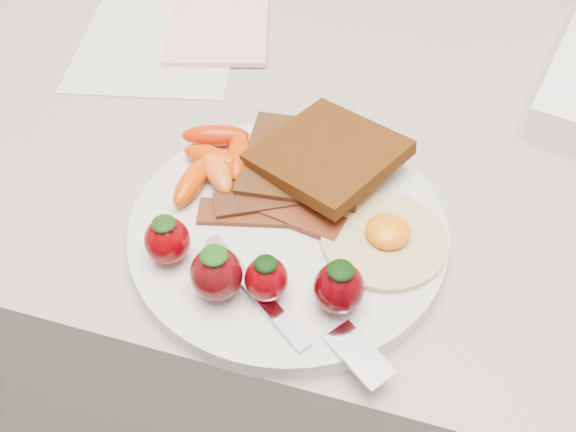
# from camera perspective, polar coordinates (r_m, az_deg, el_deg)

# --- Properties ---
(counter) EXTENTS (2.00, 0.60, 0.90)m
(counter) POSITION_cam_1_polar(r_m,az_deg,el_deg) (1.02, 4.11, -11.32)
(counter) COLOR gray
(counter) RESTS_ON ground
(plate) EXTENTS (0.27, 0.27, 0.02)m
(plate) POSITION_cam_1_polar(r_m,az_deg,el_deg) (0.55, 0.00, -1.31)
(plate) COLOR silver
(plate) RESTS_ON counter
(toast_lower) EXTENTS (0.12, 0.12, 0.01)m
(toast_lower) POSITION_cam_1_polar(r_m,az_deg,el_deg) (0.58, 1.42, 4.88)
(toast_lower) COLOR #38210E
(toast_lower) RESTS_ON plate
(toast_upper) EXTENTS (0.15, 0.15, 0.03)m
(toast_upper) POSITION_cam_1_polar(r_m,az_deg,el_deg) (0.57, 3.57, 5.49)
(toast_upper) COLOR #381D05
(toast_upper) RESTS_ON toast_lower
(fried_egg) EXTENTS (0.12, 0.12, 0.02)m
(fried_egg) POSITION_cam_1_polar(r_m,az_deg,el_deg) (0.53, 8.61, -1.87)
(fried_egg) COLOR white
(fried_egg) RESTS_ON plate
(bacon_strips) EXTENTS (0.13, 0.08, 0.01)m
(bacon_strips) POSITION_cam_1_polar(r_m,az_deg,el_deg) (0.55, -1.26, 0.85)
(bacon_strips) COLOR #3D1108
(bacon_strips) RESTS_ON plate
(baby_carrots) EXTENTS (0.08, 0.11, 0.02)m
(baby_carrots) POSITION_cam_1_polar(r_m,az_deg,el_deg) (0.59, -6.43, 5.03)
(baby_carrots) COLOR #E53700
(baby_carrots) RESTS_ON plate
(strawberries) EXTENTS (0.18, 0.06, 0.05)m
(strawberries) POSITION_cam_1_polar(r_m,az_deg,el_deg) (0.49, -3.71, -4.81)
(strawberries) COLOR #6D0004
(strawberries) RESTS_ON plate
(fork) EXTENTS (0.17, 0.10, 0.00)m
(fork) POSITION_cam_1_polar(r_m,az_deg,el_deg) (0.48, 1.12, -9.03)
(fork) COLOR silver
(fork) RESTS_ON plate
(paper_sheet) EXTENTS (0.23, 0.27, 0.00)m
(paper_sheet) POSITION_cam_1_polar(r_m,az_deg,el_deg) (0.80, -11.19, 15.61)
(paper_sheet) COLOR white
(paper_sheet) RESTS_ON counter
(notepad) EXTENTS (0.16, 0.20, 0.01)m
(notepad) POSITION_cam_1_polar(r_m,az_deg,el_deg) (0.81, -6.15, 16.69)
(notepad) COLOR #FFB8CA
(notepad) RESTS_ON paper_sheet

